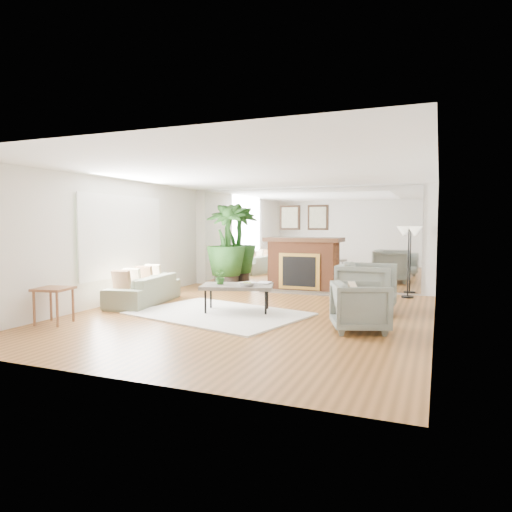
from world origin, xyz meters
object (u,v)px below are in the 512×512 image
at_px(armchair_front, 360,307).
at_px(floor_lamp, 409,237).
at_px(side_table, 54,293).
at_px(fireplace, 301,263).
at_px(armchair_back, 367,287).
at_px(potted_ficus, 226,242).
at_px(coffee_table, 237,287).
at_px(sofa, 144,289).

bearing_deg(armchair_front, floor_lamp, -27.07).
xyz_separation_m(armchair_front, side_table, (-4.63, -1.31, 0.12)).
height_order(fireplace, armchair_back, fireplace).
relative_size(armchair_front, potted_ficus, 0.38).
relative_size(armchair_back, potted_ficus, 0.46).
height_order(armchair_back, potted_ficus, potted_ficus).
height_order(armchair_back, side_table, armchair_back).
bearing_deg(coffee_table, armchair_front, -15.04).
bearing_deg(fireplace, armchair_front, -61.76).
distance_m(armchair_front, floor_lamp, 3.68).
height_order(side_table, potted_ficus, potted_ficus).
bearing_deg(side_table, coffee_table, 39.29).
bearing_deg(potted_ficus, armchair_front, -42.19).
bearing_deg(potted_ficus, coffee_table, -61.09).
bearing_deg(armchair_back, fireplace, 43.01).
relative_size(coffee_table, floor_lamp, 0.93).
bearing_deg(side_table, potted_ficus, 81.32).
distance_m(sofa, side_table, 2.12).
xyz_separation_m(armchair_back, floor_lamp, (0.59, 1.97, 0.87)).
relative_size(sofa, armchair_back, 1.98).
height_order(armchair_back, armchair_front, armchair_back).
xyz_separation_m(fireplace, potted_ficus, (-1.91, -0.16, 0.48)).
bearing_deg(armchair_back, potted_ficus, 64.37).
xyz_separation_m(side_table, potted_ficus, (0.74, 4.84, 0.65)).
distance_m(coffee_table, floor_lamp, 4.09).
bearing_deg(potted_ficus, armchair_back, -27.63).
relative_size(fireplace, sofa, 1.05).
relative_size(armchair_back, side_table, 1.66).
xyz_separation_m(sofa, armchair_back, (4.28, 0.77, 0.16)).
height_order(coffee_table, armchair_back, armchair_back).
bearing_deg(armchair_front, coffee_table, 55.23).
bearing_deg(floor_lamp, coffee_table, -133.19).
distance_m(fireplace, sofa, 3.80).
bearing_deg(floor_lamp, armchair_back, -106.55).
xyz_separation_m(armchair_back, potted_ficus, (-3.76, 1.97, 0.69)).
distance_m(potted_ficus, floor_lamp, 4.35).
xyz_separation_m(armchair_front, floor_lamp, (0.45, 3.53, 0.95)).
xyz_separation_m(coffee_table, sofa, (-2.13, 0.17, -0.18)).
distance_m(armchair_front, side_table, 4.81).
relative_size(fireplace, side_table, 3.47).
distance_m(armchair_front, potted_ficus, 5.31).
height_order(coffee_table, potted_ficus, potted_ficus).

